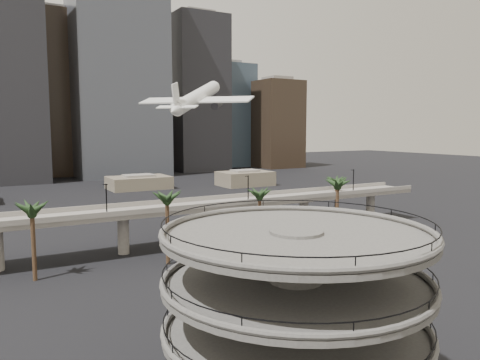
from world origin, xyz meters
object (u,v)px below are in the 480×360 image
overpass (176,212)px  airborne_jet (197,98)px  car_a (278,311)px  parking_ramp (295,306)px  car_b (333,283)px

overpass → airborne_jet: bearing=54.0°
overpass → car_a: 41.16m
parking_ramp → overpass: size_ratio=0.17×
car_b → overpass: bearing=32.7°
car_a → car_b: bearing=-80.7°
car_b → car_a: bearing=125.2°
parking_ramp → airborne_jet: 84.82m
parking_ramp → airborne_jet: airborne_jet is taller
airborne_jet → car_a: bearing=-149.2°
parking_ramp → car_b: bearing=43.7°
parking_ramp → airborne_jet: (26.43, 77.47, 22.22)m
parking_ramp → car_a: 23.24m
car_b → parking_ramp: bearing=148.0°
car_a → car_b: size_ratio=1.15×
airborne_jet → car_a: size_ratio=5.39×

